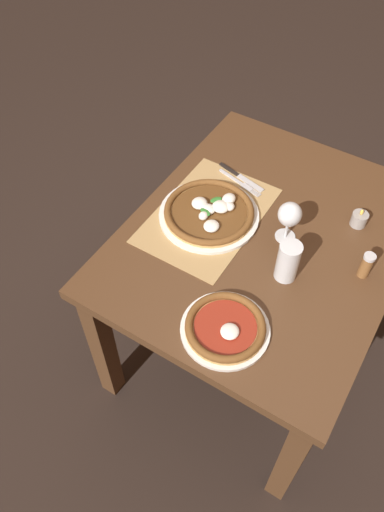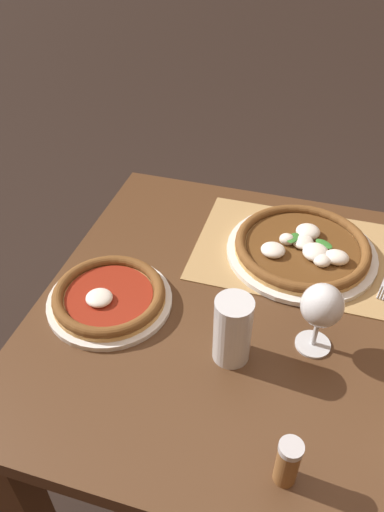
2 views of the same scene
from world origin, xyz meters
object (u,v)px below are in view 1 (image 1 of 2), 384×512
pepper_shaker (366,265)px  fork (240,183)px  wine_glass (290,216)px  votive_candle (359,219)px  knife (241,177)px  pizza_far (225,328)px  pizza_near (209,212)px  pint_glass (288,262)px

pepper_shaker → fork: bearing=-107.0°
wine_glass → votive_candle: 0.28m
votive_candle → knife: bearing=-89.0°
wine_glass → knife: 0.34m
pizza_far → knife: size_ratio=1.26×
pizza_far → pepper_shaker: size_ratio=2.76×
wine_glass → pizza_near: bearing=-78.2°
pizza_far → votive_candle: bearing=163.6°
pizza_near → pepper_shaker: 0.55m
votive_candle → pepper_shaker: bearing=24.1°
pizza_near → pint_glass: 0.35m
knife → fork: bearing=19.6°
knife → pizza_far: bearing=24.4°
fork → votive_candle: (-0.04, 0.45, 0.02)m
votive_candle → pepper_shaker: (0.20, 0.09, 0.03)m
knife → pepper_shaker: pepper_shaker is taller
pizza_far → votive_candle: votive_candle is taller
pizza_far → fork: (-0.58, -0.27, -0.01)m
pizza_near → pepper_shaker: pepper_shaker is taller
knife → pizza_near: bearing=0.1°
fork → knife: size_ratio=0.93×
pizza_far → pepper_shaker: pepper_shaker is taller
pizza_far → votive_candle: size_ratio=3.71×
pepper_shaker → knife: bearing=-109.5°
pizza_near → pepper_shaker: size_ratio=3.66×
knife → votive_candle: bearing=91.0°
fork → knife: 0.03m
votive_candle → pint_glass: bearing=-19.6°
pizza_near → knife: size_ratio=1.67×
pint_glass → knife: pint_glass is taller
pint_glass → pepper_shaker: 0.25m
wine_glass → fork: (-0.15, -0.26, -0.10)m
pint_glass → votive_candle: (-0.34, 0.12, -0.05)m
pizza_far → fork: size_ratio=1.35×
pizza_far → pepper_shaker: bearing=146.7°
knife → pepper_shaker: bearing=70.5°
pizza_near → pint_glass: size_ratio=2.45×
wine_glass → pizza_far: bearing=1.1°
pizza_near → fork: (-0.21, 0.01, -0.02)m
fork → pepper_shaker: 0.57m
pint_glass → pizza_far: bearing=-12.4°
pint_glass → knife: bearing=-134.3°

